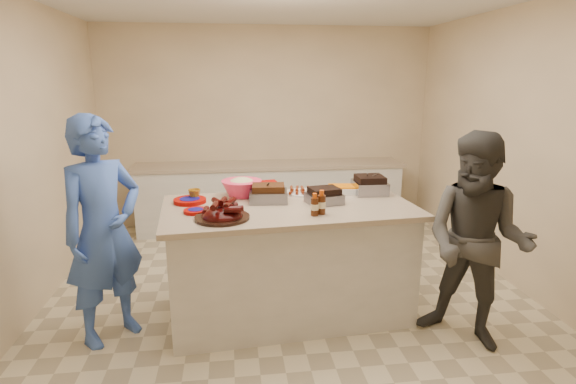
{
  "coord_description": "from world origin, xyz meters",
  "views": [
    {
      "loc": [
        -0.52,
        -3.73,
        2.01
      ],
      "look_at": [
        -0.05,
        -0.09,
        1.08
      ],
      "focal_mm": 28.0,
      "sensor_mm": 36.0,
      "label": 1
    }
  ],
  "objects": [
    {
      "name": "room",
      "position": [
        0.0,
        0.0,
        0.0
      ],
      "size": [
        4.5,
        5.0,
        2.7
      ],
      "primitive_type": null,
      "color": "beige",
      "rests_on": "ground"
    },
    {
      "name": "back_counter",
      "position": [
        0.0,
        2.2,
        0.45
      ],
      "size": [
        3.6,
        0.64,
        0.9
      ],
      "primitive_type": null,
      "color": "silver",
      "rests_on": "ground"
    },
    {
      "name": "island",
      "position": [
        -0.05,
        -0.14,
        0.0
      ],
      "size": [
        2.16,
        1.26,
        0.98
      ],
      "primitive_type": null,
      "rotation": [
        0.0,
        0.0,
        0.08
      ],
      "color": "silver",
      "rests_on": "ground"
    },
    {
      "name": "rib_platter",
      "position": [
        -0.6,
        -0.45,
        0.98
      ],
      "size": [
        0.53,
        0.53,
        0.17
      ],
      "primitive_type": null,
      "rotation": [
        0.0,
        0.0,
        0.35
      ],
      "color": "#430706",
      "rests_on": "island"
    },
    {
      "name": "pulled_pork_tray",
      "position": [
        -0.21,
        -0.02,
        0.98
      ],
      "size": [
        0.34,
        0.27,
        0.1
      ],
      "primitive_type": "cube",
      "rotation": [
        0.0,
        0.0,
        -0.08
      ],
      "color": "#47230F",
      "rests_on": "island"
    },
    {
      "name": "brisket_tray",
      "position": [
        0.26,
        -0.12,
        0.98
      ],
      "size": [
        0.32,
        0.29,
        0.08
      ],
      "primitive_type": "cube",
      "rotation": [
        0.0,
        0.0,
        0.21
      ],
      "color": "black",
      "rests_on": "island"
    },
    {
      "name": "roasting_pan",
      "position": [
        0.74,
        0.14,
        0.98
      ],
      "size": [
        0.29,
        0.29,
        0.12
      ],
      "primitive_type": "cube",
      "rotation": [
        0.0,
        0.0,
        -0.01
      ],
      "color": "gray",
      "rests_on": "island"
    },
    {
      "name": "coleslaw_bowl",
      "position": [
        -0.43,
        0.2,
        0.98
      ],
      "size": [
        0.39,
        0.39,
        0.25
      ],
      "primitive_type": null,
      "rotation": [
        0.0,
        0.0,
        0.08
      ],
      "color": "#FF315B",
      "rests_on": "island"
    },
    {
      "name": "sausage_plate",
      "position": [
        0.13,
        0.23,
        0.98
      ],
      "size": [
        0.36,
        0.36,
        0.05
      ],
      "primitive_type": "cylinder",
      "rotation": [
        0.0,
        0.0,
        -0.17
      ],
      "color": "silver",
      "rests_on": "island"
    },
    {
      "name": "mac_cheese_dish",
      "position": [
        0.5,
        0.21,
        0.98
      ],
      "size": [
        0.3,
        0.23,
        0.07
      ],
      "primitive_type": "cube",
      "rotation": [
        0.0,
        0.0,
        -0.12
      ],
      "color": "orange",
      "rests_on": "island"
    },
    {
      "name": "bbq_bottle_a",
      "position": [
        0.11,
        -0.46,
        0.98
      ],
      "size": [
        0.06,
        0.06,
        0.18
      ],
      "primitive_type": "cylinder",
      "rotation": [
        0.0,
        0.0,
        0.08
      ],
      "color": "#3F1B09",
      "rests_on": "island"
    },
    {
      "name": "bbq_bottle_b",
      "position": [
        0.17,
        -0.43,
        0.98
      ],
      "size": [
        0.07,
        0.07,
        0.19
      ],
      "primitive_type": "cylinder",
      "rotation": [
        0.0,
        0.0,
        0.08
      ],
      "color": "#3F1B09",
      "rests_on": "island"
    },
    {
      "name": "mustard_bottle",
      "position": [
        -0.18,
        0.07,
        0.98
      ],
      "size": [
        0.05,
        0.05,
        0.12
      ],
      "primitive_type": "cylinder",
      "rotation": [
        0.0,
        0.0,
        0.08
      ],
      "color": "yellow",
      "rests_on": "island"
    },
    {
      "name": "sauce_bowl",
      "position": [
        -0.16,
        0.04,
        0.98
      ],
      "size": [
        0.15,
        0.06,
        0.15
      ],
      "primitive_type": "imported",
      "rotation": [
        0.0,
        0.0,
        0.08
      ],
      "color": "silver",
      "rests_on": "island"
    },
    {
      "name": "plate_stack_large",
      "position": [
        -0.88,
        0.04,
        0.98
      ],
      "size": [
        0.3,
        0.3,
        0.03
      ],
      "primitive_type": "cylinder",
      "rotation": [
        0.0,
        0.0,
        0.08
      ],
      "color": "#950400",
      "rests_on": "island"
    },
    {
      "name": "plate_stack_small",
      "position": [
        -0.81,
        -0.27,
        0.98
      ],
      "size": [
        0.2,
        0.2,
        0.03
      ],
      "primitive_type": "cylinder",
      "rotation": [
        0.0,
        0.0,
        0.08
      ],
      "color": "#950400",
      "rests_on": "island"
    },
    {
      "name": "plastic_cup",
      "position": [
        -0.84,
        0.12,
        0.98
      ],
      "size": [
        0.11,
        0.11,
        0.1
      ],
      "primitive_type": "imported",
      "rotation": [
        0.0,
        0.0,
        0.08
      ],
      "color": "#A36A13",
      "rests_on": "island"
    },
    {
      "name": "basket_stack",
      "position": [
        -0.21,
        0.29,
        0.98
      ],
      "size": [
        0.24,
        0.2,
        0.11
      ],
      "primitive_type": "cube",
      "rotation": [
        0.0,
        0.0,
        0.19
      ],
      "color": "#950400",
      "rests_on": "island"
    },
    {
      "name": "guest_blue",
      "position": [
        -1.49,
        -0.34,
        0.0
      ],
      "size": [
        1.7,
        1.72,
        0.42
      ],
      "primitive_type": "imported",
      "rotation": [
        0.0,
        0.0,
        0.77
      ],
      "color": "#3D63C2",
      "rests_on": "ground"
    },
    {
      "name": "guest_gray",
      "position": [
        1.28,
        -0.78,
        0.0
      ],
      "size": [
        1.72,
        1.74,
        0.63
      ],
      "primitive_type": "imported",
      "rotation": [
        0.0,
        0.0,
        -0.77
      ],
      "color": "#46443F",
      "rests_on": "ground"
    }
  ]
}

